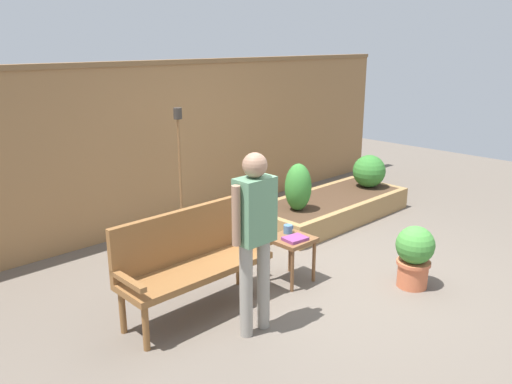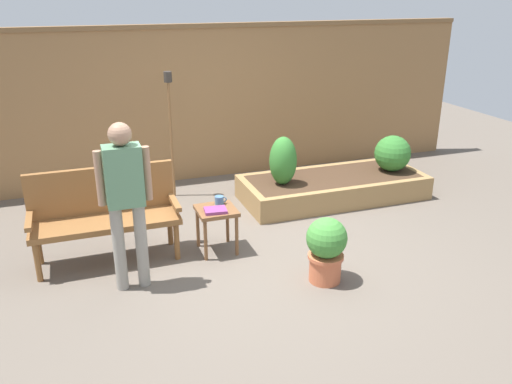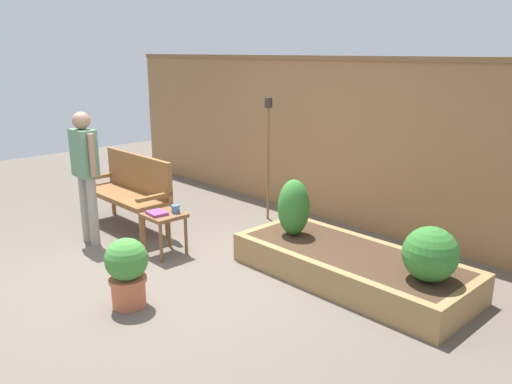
{
  "view_description": "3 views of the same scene",
  "coord_description": "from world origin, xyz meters",
  "px_view_note": "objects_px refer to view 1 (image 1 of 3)",
  "views": [
    {
      "loc": [
        -3.96,
        -3.01,
        2.39
      ],
      "look_at": [
        -0.05,
        1.05,
        0.73
      ],
      "focal_mm": 36.08,
      "sensor_mm": 36.0,
      "label": 1
    },
    {
      "loc": [
        -1.63,
        -4.61,
        2.6
      ],
      "look_at": [
        0.16,
        0.41,
        0.54
      ],
      "focal_mm": 37.08,
      "sensor_mm": 36.0,
      "label": 2
    },
    {
      "loc": [
        4.3,
        -2.78,
        2.22
      ],
      "look_at": [
        0.55,
        0.79,
        0.8
      ],
      "focal_mm": 36.23,
      "sensor_mm": 36.0,
      "label": 3
    }
  ],
  "objects_px": {
    "cup_on_table": "(288,229)",
    "tiki_torch": "(179,151)",
    "person_by_bench": "(255,229)",
    "side_table": "(291,245)",
    "shrub_far_corner": "(369,171)",
    "book_on_table": "(295,239)",
    "potted_boxwood": "(414,254)",
    "garden_bench": "(190,255)",
    "shrub_near_bench": "(298,187)"
  },
  "relations": [
    {
      "from": "shrub_far_corner",
      "to": "person_by_bench",
      "type": "height_order",
      "value": "person_by_bench"
    },
    {
      "from": "side_table",
      "to": "book_on_table",
      "type": "bearing_deg",
      "value": -111.38
    },
    {
      "from": "cup_on_table",
      "to": "potted_boxwood",
      "type": "distance_m",
      "value": 1.28
    },
    {
      "from": "shrub_near_bench",
      "to": "shrub_far_corner",
      "type": "height_order",
      "value": "shrub_near_bench"
    },
    {
      "from": "side_table",
      "to": "tiki_torch",
      "type": "bearing_deg",
      "value": 93.56
    },
    {
      "from": "garden_bench",
      "to": "cup_on_table",
      "type": "xyz_separation_m",
      "value": [
        1.16,
        -0.13,
        -0.02
      ]
    },
    {
      "from": "side_table",
      "to": "potted_boxwood",
      "type": "distance_m",
      "value": 1.23
    },
    {
      "from": "garden_bench",
      "to": "potted_boxwood",
      "type": "relative_size",
      "value": 2.26
    },
    {
      "from": "book_on_table",
      "to": "shrub_near_bench",
      "type": "height_order",
      "value": "shrub_near_bench"
    },
    {
      "from": "side_table",
      "to": "book_on_table",
      "type": "xyz_separation_m",
      "value": [
        -0.03,
        -0.07,
        0.1
      ]
    },
    {
      "from": "potted_boxwood",
      "to": "shrub_far_corner",
      "type": "xyz_separation_m",
      "value": [
        1.89,
        1.83,
        0.19
      ]
    },
    {
      "from": "shrub_near_bench",
      "to": "garden_bench",
      "type": "bearing_deg",
      "value": -163.24
    },
    {
      "from": "garden_bench",
      "to": "book_on_table",
      "type": "bearing_deg",
      "value": -16.33
    },
    {
      "from": "cup_on_table",
      "to": "garden_bench",
      "type": "bearing_deg",
      "value": 173.7
    },
    {
      "from": "side_table",
      "to": "shrub_far_corner",
      "type": "height_order",
      "value": "shrub_far_corner"
    },
    {
      "from": "potted_boxwood",
      "to": "side_table",
      "type": "bearing_deg",
      "value": 130.45
    },
    {
      "from": "potted_boxwood",
      "to": "tiki_torch",
      "type": "distance_m",
      "value": 2.92
    },
    {
      "from": "book_on_table",
      "to": "shrub_near_bench",
      "type": "xyz_separation_m",
      "value": [
        1.14,
        0.98,
        0.11
      ]
    },
    {
      "from": "book_on_table",
      "to": "potted_boxwood",
      "type": "height_order",
      "value": "potted_boxwood"
    },
    {
      "from": "book_on_table",
      "to": "potted_boxwood",
      "type": "bearing_deg",
      "value": -39.59
    },
    {
      "from": "potted_boxwood",
      "to": "shrub_far_corner",
      "type": "bearing_deg",
      "value": 44.08
    },
    {
      "from": "garden_bench",
      "to": "shrub_near_bench",
      "type": "bearing_deg",
      "value": 16.76
    },
    {
      "from": "garden_bench",
      "to": "tiki_torch",
      "type": "distance_m",
      "value": 1.88
    },
    {
      "from": "side_table",
      "to": "potted_boxwood",
      "type": "height_order",
      "value": "potted_boxwood"
    },
    {
      "from": "cup_on_table",
      "to": "tiki_torch",
      "type": "xyz_separation_m",
      "value": [
        -0.17,
        1.62,
        0.6
      ]
    },
    {
      "from": "cup_on_table",
      "to": "book_on_table",
      "type": "xyz_separation_m",
      "value": [
        -0.1,
        -0.18,
        -0.03
      ]
    },
    {
      "from": "shrub_far_corner",
      "to": "garden_bench",
      "type": "bearing_deg",
      "value": -170.05
    },
    {
      "from": "cup_on_table",
      "to": "person_by_bench",
      "type": "distance_m",
      "value": 1.2
    },
    {
      "from": "garden_bench",
      "to": "side_table",
      "type": "bearing_deg",
      "value": -12.29
    },
    {
      "from": "garden_bench",
      "to": "book_on_table",
      "type": "height_order",
      "value": "garden_bench"
    },
    {
      "from": "side_table",
      "to": "shrub_far_corner",
      "type": "xyz_separation_m",
      "value": [
        2.69,
        0.9,
        0.14
      ]
    },
    {
      "from": "shrub_near_bench",
      "to": "tiki_torch",
      "type": "xyz_separation_m",
      "value": [
        -1.22,
        0.83,
        0.52
      ]
    },
    {
      "from": "potted_boxwood",
      "to": "shrub_far_corner",
      "type": "height_order",
      "value": "shrub_far_corner"
    },
    {
      "from": "garden_bench",
      "to": "person_by_bench",
      "type": "relative_size",
      "value": 0.92
    },
    {
      "from": "book_on_table",
      "to": "person_by_bench",
      "type": "xyz_separation_m",
      "value": [
        -0.9,
        -0.36,
        0.44
      ]
    },
    {
      "from": "cup_on_table",
      "to": "shrub_far_corner",
      "type": "relative_size",
      "value": 0.27
    },
    {
      "from": "side_table",
      "to": "shrub_near_bench",
      "type": "xyz_separation_m",
      "value": [
        1.11,
        0.9,
        0.21
      ]
    },
    {
      "from": "book_on_table",
      "to": "side_table",
      "type": "bearing_deg",
      "value": 75.21
    },
    {
      "from": "shrub_near_bench",
      "to": "shrub_far_corner",
      "type": "distance_m",
      "value": 1.58
    },
    {
      "from": "cup_on_table",
      "to": "tiki_torch",
      "type": "distance_m",
      "value": 1.74
    },
    {
      "from": "person_by_bench",
      "to": "cup_on_table",
      "type": "bearing_deg",
      "value": 28.54
    },
    {
      "from": "side_table",
      "to": "book_on_table",
      "type": "relative_size",
      "value": 2.16
    },
    {
      "from": "garden_bench",
      "to": "shrub_far_corner",
      "type": "relative_size",
      "value": 3.0
    },
    {
      "from": "garden_bench",
      "to": "book_on_table",
      "type": "relative_size",
      "value": 6.49
    },
    {
      "from": "shrub_near_bench",
      "to": "tiki_torch",
      "type": "relative_size",
      "value": 0.37
    },
    {
      "from": "book_on_table",
      "to": "shrub_far_corner",
      "type": "xyz_separation_m",
      "value": [
        2.72,
        0.98,
        0.04
      ]
    },
    {
      "from": "cup_on_table",
      "to": "shrub_far_corner",
      "type": "xyz_separation_m",
      "value": [
        2.62,
        0.79,
        0.02
      ]
    },
    {
      "from": "side_table",
      "to": "shrub_near_bench",
      "type": "relative_size",
      "value": 0.78
    },
    {
      "from": "potted_boxwood",
      "to": "cup_on_table",
      "type": "bearing_deg",
      "value": 124.93
    },
    {
      "from": "shrub_near_bench",
      "to": "book_on_table",
      "type": "bearing_deg",
      "value": -139.41
    }
  ]
}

